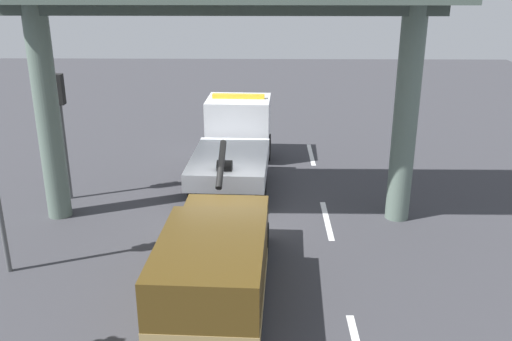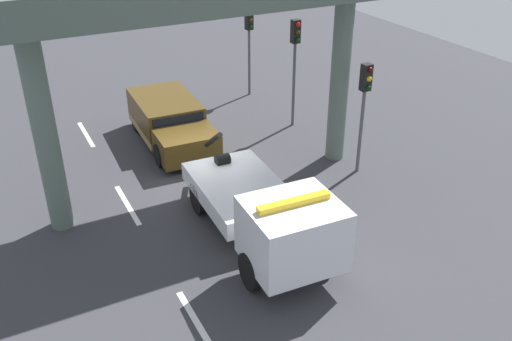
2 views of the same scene
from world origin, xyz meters
TOP-DOWN VIEW (x-y plane):
  - ground_plane at (0.00, 0.00)m, footprint 60.00×40.00m
  - lane_stripe_mid at (0.00, -2.87)m, footprint 2.60×0.16m
  - lane_stripe_east at (6.00, -2.87)m, footprint 2.60×0.16m
  - tow_truck_white at (4.18, -0.03)m, footprint 7.30×2.65m
  - towed_van_green at (-3.88, 0.00)m, footprint 5.28×2.41m
  - traffic_light_mid at (1.52, 5.02)m, footprint 0.39×0.32m

SIDE VIEW (x-z plane):
  - ground_plane at x=0.00m, z-range -0.10..0.00m
  - lane_stripe_mid at x=0.00m, z-range 0.00..0.01m
  - lane_stripe_east at x=6.00m, z-range 0.00..0.01m
  - towed_van_green at x=-3.88m, z-range -0.01..1.57m
  - tow_truck_white at x=4.18m, z-range -0.03..2.43m
  - traffic_light_mid at x=1.52m, z-range 0.91..4.82m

